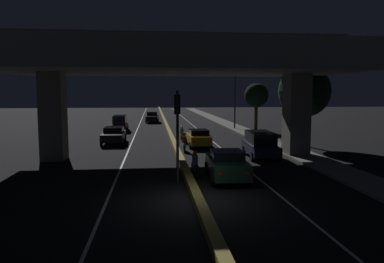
{
  "coord_description": "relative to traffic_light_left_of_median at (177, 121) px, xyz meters",
  "views": [
    {
      "loc": [
        -1.78,
        -15.22,
        4.51
      ],
      "look_at": [
        1.3,
        14.24,
        1.45
      ],
      "focal_mm": 35.0,
      "sensor_mm": 36.0,
      "label": 1
    }
  ],
  "objects": [
    {
      "name": "car_dark_green_lead",
      "position": [
        2.6,
        0.7,
        -2.35
      ],
      "size": [
        2.09,
        4.46,
        1.56
      ],
      "rotation": [
        0.0,
        0.0,
        1.53
      ],
      "color": "black",
      "rests_on": "ground_plane"
    },
    {
      "name": "sidewalk_right",
      "position": [
        9.37,
        25.08,
        -3.09
      ],
      "size": [
        2.38,
        126.0,
        0.15
      ],
      "primitive_type": "cube",
      "color": "slate",
      "rests_on": "ground_plane"
    },
    {
      "name": "car_black_lead_oncoming",
      "position": [
        -4.69,
        15.67,
        -2.39
      ],
      "size": [
        2.02,
        4.82,
        1.45
      ],
      "rotation": [
        0.0,
        0.0,
        -1.57
      ],
      "color": "black",
      "rests_on": "ground_plane"
    },
    {
      "name": "lane_line_right_inner",
      "position": [
        4.34,
        32.08,
        -3.16
      ],
      "size": [
        0.12,
        126.0,
        0.0
      ],
      "primitive_type": "cube",
      "color": "beige",
      "rests_on": "ground_plane"
    },
    {
      "name": "ground_plane",
      "position": [
        0.6,
        -2.92,
        -3.16
      ],
      "size": [
        200.0,
        200.0,
        0.0
      ],
      "primitive_type": "plane",
      "color": "black"
    },
    {
      "name": "pedestrian_on_sidewalk",
      "position": [
        9.35,
        9.61,
        -2.21
      ],
      "size": [
        0.38,
        0.38,
        1.62
      ],
      "color": "#2D261E",
      "rests_on": "sidewalk_right"
    },
    {
      "name": "elevated_overpass",
      "position": [
        0.6,
        7.65,
        3.43
      ],
      "size": [
        23.92,
        10.65,
        8.63
      ],
      "color": "slate",
      "rests_on": "ground_plane"
    },
    {
      "name": "median_divider",
      "position": [
        0.6,
        32.08,
        -2.98
      ],
      "size": [
        0.4,
        126.0,
        0.35
      ],
      "primitive_type": "cube",
      "color": "olive",
      "rests_on": "ground_plane"
    },
    {
      "name": "motorcycle_white_filtering_mid",
      "position": [
        1.19,
        10.25,
        -2.54
      ],
      "size": [
        0.33,
        1.85,
        1.45
      ],
      "rotation": [
        0.0,
        0.0,
        1.53
      ],
      "color": "black",
      "rests_on": "ground_plane"
    },
    {
      "name": "roadside_tree_kerbside_near",
      "position": [
        11.51,
        12.32,
        1.46
      ],
      "size": [
        4.36,
        4.36,
        6.82
      ],
      "color": "#38281C",
      "rests_on": "ground_plane"
    },
    {
      "name": "car_dark_red_second_oncoming",
      "position": [
        -5.13,
        27.04,
        -2.2
      ],
      "size": [
        1.85,
        4.61,
        1.84
      ],
      "rotation": [
        0.0,
        0.0,
        -1.56
      ],
      "color": "#591414",
      "rests_on": "ground_plane"
    },
    {
      "name": "motorcycle_black_filtering_near",
      "position": [
        1.06,
        1.63,
        -2.56
      ],
      "size": [
        0.34,
        1.95,
        1.4
      ],
      "rotation": [
        0.0,
        0.0,
        1.64
      ],
      "color": "black",
      "rests_on": "ground_plane"
    },
    {
      "name": "car_taxi_yellow_third",
      "position": [
        2.61,
        12.86,
        -2.4
      ],
      "size": [
        1.93,
        4.05,
        1.46
      ],
      "rotation": [
        0.0,
        0.0,
        1.59
      ],
      "color": "gold",
      "rests_on": "ground_plane"
    },
    {
      "name": "car_dark_blue_second",
      "position": [
        6.28,
        7.16,
        -2.21
      ],
      "size": [
        2.14,
        4.5,
        1.81
      ],
      "rotation": [
        0.0,
        0.0,
        1.52
      ],
      "color": "#141938",
      "rests_on": "ground_plane"
    },
    {
      "name": "traffic_light_left_of_median",
      "position": [
        0.0,
        0.0,
        0.0
      ],
      "size": [
        0.3,
        0.49,
        4.62
      ],
      "color": "black",
      "rests_on": "ground_plane"
    },
    {
      "name": "motorcycle_red_filtering_far",
      "position": [
        1.51,
        16.65,
        -2.55
      ],
      "size": [
        0.34,
        1.86,
        1.44
      ],
      "rotation": [
        0.0,
        0.0,
        1.62
      ],
      "color": "black",
      "rests_on": "ground_plane"
    },
    {
      "name": "street_lamp",
      "position": [
        8.59,
        27.32,
        2.07
      ],
      "size": [
        2.44,
        0.32,
        8.94
      ],
      "color": "#2D2D30",
      "rests_on": "ground_plane"
    },
    {
      "name": "lane_line_left_inner",
      "position": [
        -3.14,
        32.08,
        -3.16
      ],
      "size": [
        0.12,
        126.0,
        0.0
      ],
      "primitive_type": "cube",
      "color": "beige",
      "rests_on": "ground_plane"
    },
    {
      "name": "car_black_third_oncoming",
      "position": [
        -1.29,
        39.23,
        -2.37
      ],
      "size": [
        2.08,
        4.67,
        1.59
      ],
      "rotation": [
        0.0,
        0.0,
        -1.62
      ],
      "color": "black",
      "rests_on": "ground_plane"
    },
    {
      "name": "roadside_tree_kerbside_mid",
      "position": [
        11.02,
        25.26,
        1.0
      ],
      "size": [
        2.82,
        2.82,
        5.64
      ],
      "color": "#38281C",
      "rests_on": "ground_plane"
    }
  ]
}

